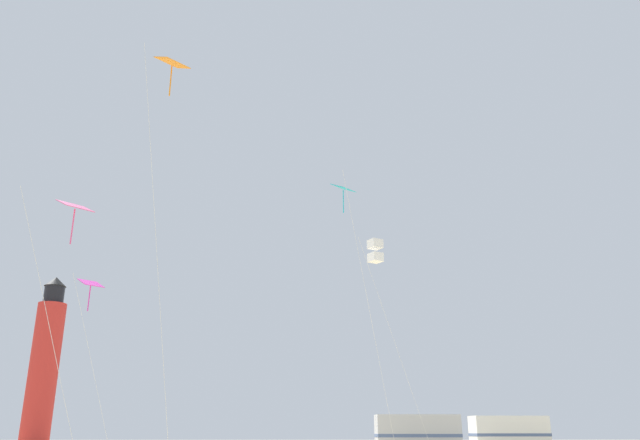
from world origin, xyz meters
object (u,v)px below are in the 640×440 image
at_px(kite_diamond_magenta, 91,290).
at_px(lighthouse_distant, 44,365).
at_px(kite_diamond_orange, 171,79).
at_px(rv_van_silver, 417,434).
at_px(kite_box_white, 375,251).
at_px(kite_diamond_rainbow, 74,215).
at_px(kite_diamond_cyan, 345,200).
at_px(rv_van_white, 509,433).

relative_size(kite_diamond_magenta, lighthouse_distant, 0.47).
xyz_separation_m(kite_diamond_magenta, kite_diamond_orange, (4.88, -8.92, 4.83)).
relative_size(lighthouse_distant, rv_van_silver, 2.59).
bearing_deg(rv_van_silver, kite_diamond_magenta, -127.06).
relative_size(kite_box_white, rv_van_silver, 1.66).
bearing_deg(rv_van_silver, lighthouse_distant, 157.92).
bearing_deg(kite_diamond_orange, kite_diamond_magenta, 118.66).
bearing_deg(kite_diamond_rainbow, kite_diamond_cyan, 44.74).
bearing_deg(kite_diamond_magenta, rv_van_white, 48.06).
bearing_deg(kite_box_white, kite_diamond_cyan, -115.05).
distance_m(kite_diamond_magenta, kite_diamond_cyan, 11.67).
bearing_deg(rv_van_white, kite_diamond_rainbow, -126.68).
height_order(kite_diamond_orange, rv_van_silver, kite_diamond_orange).
bearing_deg(kite_diamond_cyan, kite_diamond_magenta, -179.59).
bearing_deg(rv_van_white, kite_diamond_cyan, -122.05).
bearing_deg(kite_diamond_rainbow, kite_box_white, 49.69).
height_order(kite_diamond_magenta, rv_van_silver, kite_diamond_magenta).
bearing_deg(kite_diamond_rainbow, kite_diamond_orange, -9.01).
bearing_deg(kite_box_white, kite_diamond_magenta, -163.65).
distance_m(kite_diamond_orange, rv_van_silver, 37.22).
distance_m(kite_diamond_cyan, rv_van_white, 34.79).
xyz_separation_m(kite_diamond_magenta, kite_diamond_rainbow, (2.24, -8.50, 0.43)).
bearing_deg(lighthouse_distant, kite_diamond_magenta, -65.60).
relative_size(kite_diamond_orange, rv_van_white, 1.98).
xyz_separation_m(kite_diamond_cyan, rv_van_white, (15.58, 29.39, -10.17)).
xyz_separation_m(kite_box_white, kite_diamond_rainbow, (-10.35, -12.19, -2.36)).
height_order(kite_diamond_rainbow, rv_van_silver, kite_diamond_rainbow).
relative_size(lighthouse_distant, rv_van_white, 2.55).
bearing_deg(kite_box_white, kite_diamond_rainbow, -130.31).
height_order(kite_diamond_orange, lighthouse_distant, lighthouse_distant).
xyz_separation_m(kite_diamond_orange, lighthouse_distant, (-22.02, 46.70, -4.37)).
xyz_separation_m(kite_box_white, lighthouse_distant, (-29.73, 34.09, -2.34)).
xyz_separation_m(kite_box_white, kite_diamond_cyan, (-1.69, -3.61, 1.38)).
relative_size(kite_diamond_rainbow, kite_diamond_orange, 0.64).
relative_size(kite_diamond_rainbow, kite_diamond_cyan, 0.67).
distance_m(kite_diamond_rainbow, rv_van_silver, 36.84).
bearing_deg(kite_diamond_orange, kite_diamond_rainbow, 170.99).
distance_m(kite_diamond_rainbow, lighthouse_distant, 50.18).
bearing_deg(kite_diamond_cyan, kite_box_white, 64.95).
height_order(kite_diamond_rainbow, kite_diamond_orange, kite_diamond_orange).
bearing_deg(kite_diamond_rainbow, kite_diamond_magenta, 104.78).
bearing_deg(kite_diamond_orange, rv_van_silver, 68.84).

